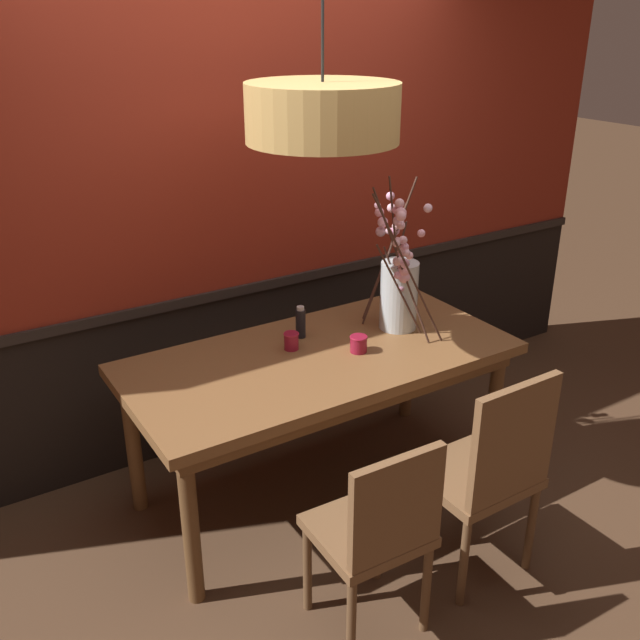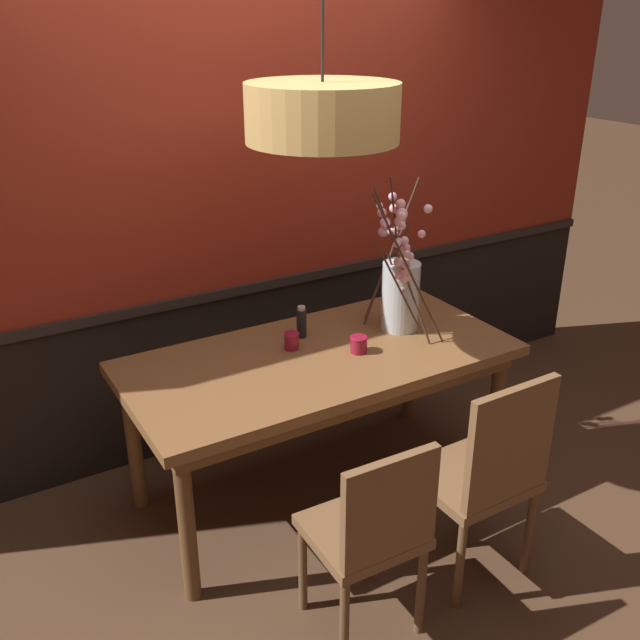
# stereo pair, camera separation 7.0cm
# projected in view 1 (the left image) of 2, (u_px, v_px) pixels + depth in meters

# --- Properties ---
(ground_plane) EXTENTS (24.00, 24.00, 0.00)m
(ground_plane) POSITION_uv_depth(u_px,v_px,m) (320.00, 489.00, 3.63)
(ground_plane) COLOR #4C3321
(back_wall) EXTENTS (4.95, 0.14, 2.73)m
(back_wall) POSITION_uv_depth(u_px,v_px,m) (242.00, 197.00, 3.68)
(back_wall) COLOR black
(back_wall) RESTS_ON ground
(dining_table) EXTENTS (1.83, 0.88, 0.77)m
(dining_table) POSITION_uv_depth(u_px,v_px,m) (320.00, 370.00, 3.36)
(dining_table) COLOR brown
(dining_table) RESTS_ON ground
(chair_near_side_right) EXTENTS (0.45, 0.42, 0.97)m
(chair_near_side_right) POSITION_uv_depth(u_px,v_px,m) (489.00, 468.00, 2.89)
(chair_near_side_right) COLOR brown
(chair_near_side_right) RESTS_ON ground
(chair_near_side_left) EXTENTS (0.41, 0.40, 0.87)m
(chair_near_side_left) POSITION_uv_depth(u_px,v_px,m) (378.00, 530.00, 2.61)
(chair_near_side_left) COLOR brown
(chair_near_side_left) RESTS_ON ground
(chair_far_side_right) EXTENTS (0.48, 0.46, 0.97)m
(chair_far_side_right) POSITION_uv_depth(u_px,v_px,m) (283.00, 323.00, 4.22)
(chair_far_side_right) COLOR brown
(chair_far_side_right) RESTS_ON ground
(chair_far_side_left) EXTENTS (0.42, 0.43, 0.97)m
(chair_far_side_left) POSITION_uv_depth(u_px,v_px,m) (203.00, 344.00, 3.95)
(chair_far_side_left) COLOR brown
(chair_far_side_left) RESTS_ON ground
(vase_with_blossoms) EXTENTS (0.39, 0.58, 0.79)m
(vase_with_blossoms) POSITION_uv_depth(u_px,v_px,m) (398.00, 288.00, 3.50)
(vase_with_blossoms) COLOR silver
(vase_with_blossoms) RESTS_ON dining_table
(candle_holder_nearer_center) EXTENTS (0.08, 0.08, 0.08)m
(candle_holder_nearer_center) POSITION_uv_depth(u_px,v_px,m) (359.00, 344.00, 3.32)
(candle_holder_nearer_center) COLOR maroon
(candle_holder_nearer_center) RESTS_ON dining_table
(candle_holder_nearer_edge) EXTENTS (0.07, 0.07, 0.08)m
(candle_holder_nearer_edge) POSITION_uv_depth(u_px,v_px,m) (291.00, 341.00, 3.35)
(candle_holder_nearer_edge) COLOR maroon
(candle_holder_nearer_edge) RESTS_ON dining_table
(condiment_bottle) EXTENTS (0.05, 0.05, 0.16)m
(condiment_bottle) POSITION_uv_depth(u_px,v_px,m) (301.00, 323.00, 3.46)
(condiment_bottle) COLOR black
(condiment_bottle) RESTS_ON dining_table
(pendant_lamp) EXTENTS (0.63, 0.63, 0.98)m
(pendant_lamp) POSITION_uv_depth(u_px,v_px,m) (323.00, 113.00, 2.86)
(pendant_lamp) COLOR tan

